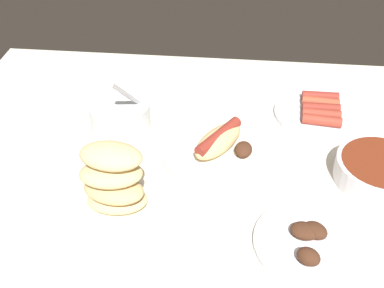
{
  "coord_description": "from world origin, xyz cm",
  "views": [
    {
      "loc": [
        5.04,
        -72.9,
        63.76
      ],
      "look_at": [
        -2.47,
        2.26,
        3.0
      ],
      "focal_mm": 43.83,
      "sensor_mm": 36.0,
      "label": 1
    }
  ],
  "objects_px": {
    "bowl_coleslaw": "(120,113)",
    "bowl_chili": "(380,170)",
    "bread_stack": "(113,180)",
    "plate_hotdog_assembled": "(219,146)",
    "plate_sausages": "(320,112)",
    "plate_grilled_meat": "(310,243)"
  },
  "relations": [
    {
      "from": "plate_sausages",
      "to": "plate_hotdog_assembled",
      "type": "height_order",
      "value": "plate_hotdog_assembled"
    },
    {
      "from": "plate_sausages",
      "to": "bread_stack",
      "type": "xyz_separation_m",
      "value": [
        -0.41,
        -0.34,
        0.06
      ]
    },
    {
      "from": "bread_stack",
      "to": "bowl_chili",
      "type": "height_order",
      "value": "bread_stack"
    },
    {
      "from": "plate_sausages",
      "to": "plate_grilled_meat",
      "type": "bearing_deg",
      "value": -98.79
    },
    {
      "from": "bread_stack",
      "to": "plate_hotdog_assembled",
      "type": "xyz_separation_m",
      "value": [
        0.18,
        0.18,
        -0.05
      ]
    },
    {
      "from": "plate_grilled_meat",
      "to": "plate_sausages",
      "type": "bearing_deg",
      "value": 81.21
    },
    {
      "from": "plate_sausages",
      "to": "plate_grilled_meat",
      "type": "distance_m",
      "value": 0.4
    },
    {
      "from": "bread_stack",
      "to": "bowl_chili",
      "type": "distance_m",
      "value": 0.51
    },
    {
      "from": "plate_sausages",
      "to": "bowl_coleslaw",
      "type": "bearing_deg",
      "value": -169.48
    },
    {
      "from": "plate_grilled_meat",
      "to": "bowl_coleslaw",
      "type": "bearing_deg",
      "value": 141.98
    },
    {
      "from": "bread_stack",
      "to": "plate_hotdog_assembled",
      "type": "bearing_deg",
      "value": 45.24
    },
    {
      "from": "plate_grilled_meat",
      "to": "bread_stack",
      "type": "bearing_deg",
      "value": 171.28
    },
    {
      "from": "bowl_chili",
      "to": "bowl_coleslaw",
      "type": "bearing_deg",
      "value": 166.67
    },
    {
      "from": "bowl_chili",
      "to": "plate_sausages",
      "type": "bearing_deg",
      "value": 112.47
    },
    {
      "from": "bowl_coleslaw",
      "to": "bowl_chili",
      "type": "height_order",
      "value": "bowl_coleslaw"
    },
    {
      "from": "plate_sausages",
      "to": "bowl_chili",
      "type": "height_order",
      "value": "bowl_chili"
    },
    {
      "from": "plate_grilled_meat",
      "to": "plate_hotdog_assembled",
      "type": "relative_size",
      "value": 0.8
    },
    {
      "from": "plate_sausages",
      "to": "bowl_chili",
      "type": "distance_m",
      "value": 0.23
    },
    {
      "from": "plate_grilled_meat",
      "to": "bowl_chili",
      "type": "bearing_deg",
      "value": 50.33
    },
    {
      "from": "plate_sausages",
      "to": "bread_stack",
      "type": "relative_size",
      "value": 1.48
    },
    {
      "from": "bowl_coleslaw",
      "to": "plate_grilled_meat",
      "type": "distance_m",
      "value": 0.5
    },
    {
      "from": "bowl_coleslaw",
      "to": "plate_hotdog_assembled",
      "type": "height_order",
      "value": "bowl_coleslaw"
    }
  ]
}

